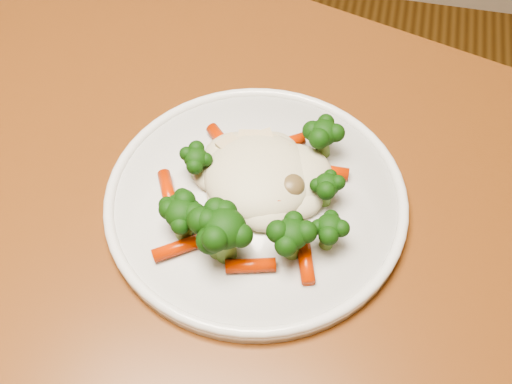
% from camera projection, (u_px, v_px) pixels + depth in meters
% --- Properties ---
extents(dining_table, '(1.28, 1.03, 0.75)m').
position_uv_depth(dining_table, '(190.00, 298.00, 0.66)').
color(dining_table, brown).
rests_on(dining_table, ground).
extents(plate, '(0.28, 0.28, 0.01)m').
position_uv_depth(plate, '(256.00, 201.00, 0.60)').
color(plate, silver).
rests_on(plate, dining_table).
extents(meal, '(0.19, 0.18, 0.05)m').
position_uv_depth(meal, '(251.00, 195.00, 0.56)').
color(meal, beige).
rests_on(meal, plate).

